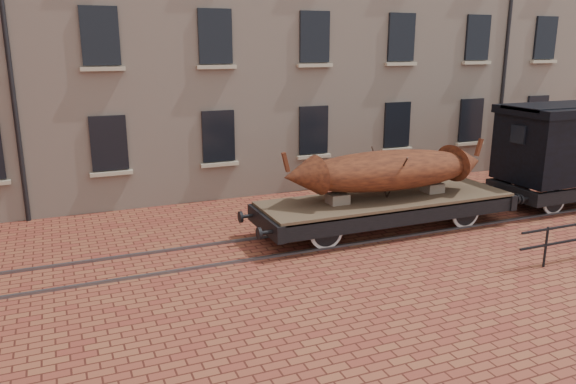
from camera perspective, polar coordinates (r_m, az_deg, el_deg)
name	(u,v)px	position (r m, az deg, el deg)	size (l,w,h in m)	color
ground	(356,234)	(15.89, 6.89, -4.30)	(90.00, 90.00, 0.00)	maroon
rail_track	(356,233)	(15.88, 6.90, -4.20)	(30.00, 1.52, 0.06)	#59595E
flatcar_wagon	(386,204)	(16.13, 9.94, -1.22)	(8.27, 2.24, 1.25)	#443927
iron_boat	(388,170)	(15.90, 10.12, 2.21)	(6.31, 1.92, 1.52)	brown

